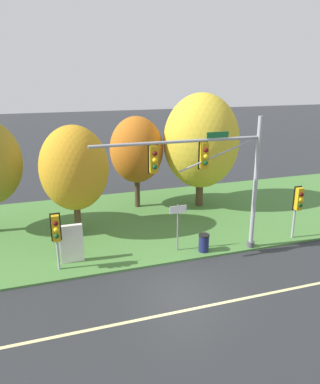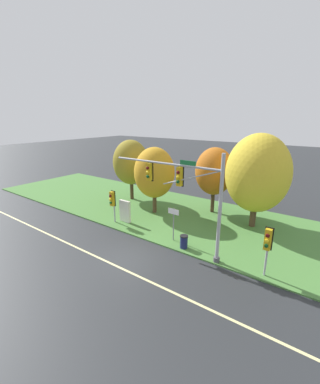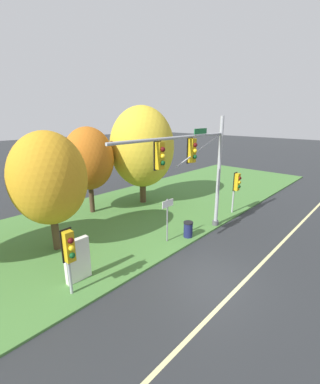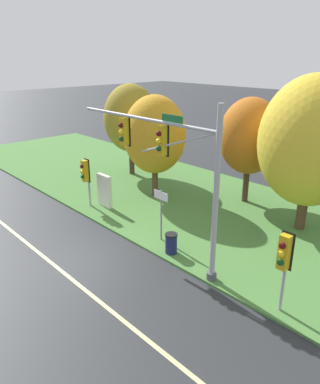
{
  "view_description": "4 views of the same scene",
  "coord_description": "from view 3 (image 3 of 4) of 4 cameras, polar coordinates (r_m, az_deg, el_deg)",
  "views": [
    {
      "loc": [
        -5.21,
        -12.77,
        8.85
      ],
      "look_at": [
        0.03,
        3.16,
        3.5
      ],
      "focal_mm": 35.0,
      "sensor_mm": 36.0,
      "label": 1
    },
    {
      "loc": [
        10.49,
        -10.8,
        8.86
      ],
      "look_at": [
        0.41,
        2.95,
        3.83
      ],
      "focal_mm": 24.0,
      "sensor_mm": 36.0,
      "label": 2
    },
    {
      "loc": [
        -8.82,
        -4.98,
        6.89
      ],
      "look_at": [
        0.2,
        3.31,
        3.26
      ],
      "focal_mm": 24.0,
      "sensor_mm": 36.0,
      "label": 3
    },
    {
      "loc": [
        12.82,
        -7.29,
        8.45
      ],
      "look_at": [
        1.51,
        3.19,
        2.73
      ],
      "focal_mm": 35.0,
      "sensor_mm": 36.0,
      "label": 4
    }
  ],
  "objects": [
    {
      "name": "ground_plane",
      "position": [
        12.25,
        11.4,
        -18.09
      ],
      "size": [
        160.0,
        160.0,
        0.0
      ],
      "primitive_type": "plane",
      "color": "#282B2D"
    },
    {
      "name": "tree_left_of_mast",
      "position": [
        13.79,
        -23.49,
        2.71
      ],
      "size": [
        3.73,
        3.73,
        6.17
      ],
      "color": "#4C3823",
      "rests_on": "grass_verge"
    },
    {
      "name": "tree_behind_signpost",
      "position": [
        18.68,
        -15.6,
        7.1
      ],
      "size": [
        3.5,
        3.5,
        6.13
      ],
      "color": "#423021",
      "rests_on": "grass_verge"
    },
    {
      "name": "trash_bin",
      "position": [
        15.16,
        6.27,
        -8.23
      ],
      "size": [
        0.56,
        0.56,
        0.93
      ],
      "color": "#191E4C",
      "rests_on": "grass_verge"
    },
    {
      "name": "info_kiosk",
      "position": [
        11.75,
        -17.89,
        -14.22
      ],
      "size": [
        1.1,
        0.24,
        1.9
      ],
      "color": "silver",
      "rests_on": "grass_verge"
    },
    {
      "name": "route_sign_post",
      "position": [
        14.12,
        1.67,
        -4.88
      ],
      "size": [
        0.88,
        0.08,
        2.49
      ],
      "color": "slate",
      "rests_on": "grass_verge"
    },
    {
      "name": "traffic_signal_mast",
      "position": [
        14.01,
        8.35,
        6.39
      ],
      "size": [
        8.39,
        0.49,
        6.81
      ],
      "color": "#9EA0A5",
      "rests_on": "grass_verge"
    },
    {
      "name": "lane_stripe",
      "position": [
        11.81,
        16.68,
        -19.96
      ],
      "size": [
        36.0,
        0.16,
        0.01
      ],
      "primitive_type": "cube",
      "color": "beige",
      "rests_on": "ground"
    },
    {
      "name": "grass_verge",
      "position": [
        17.31,
        -12.69,
        -7.19
      ],
      "size": [
        48.0,
        11.5,
        0.1
      ],
      "primitive_type": "cube",
      "color": "#477A38",
      "rests_on": "ground"
    },
    {
      "name": "tree_mid_verge",
      "position": [
        20.26,
        -4.01,
        9.88
      ],
      "size": [
        4.98,
        4.98,
        7.59
      ],
      "color": "#4C3823",
      "rests_on": "grass_verge"
    },
    {
      "name": "pedestrian_signal_near_kerb",
      "position": [
        10.38,
        -19.56,
        -12.0
      ],
      "size": [
        0.46,
        0.55,
        2.82
      ],
      "color": "#9EA0A5",
      "rests_on": "grass_verge"
    },
    {
      "name": "pedestrian_signal_further_along",
      "position": [
        18.92,
        16.64,
        1.66
      ],
      "size": [
        0.46,
        0.55,
        3.0
      ],
      "color": "#9EA0A5",
      "rests_on": "grass_verge"
    }
  ]
}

